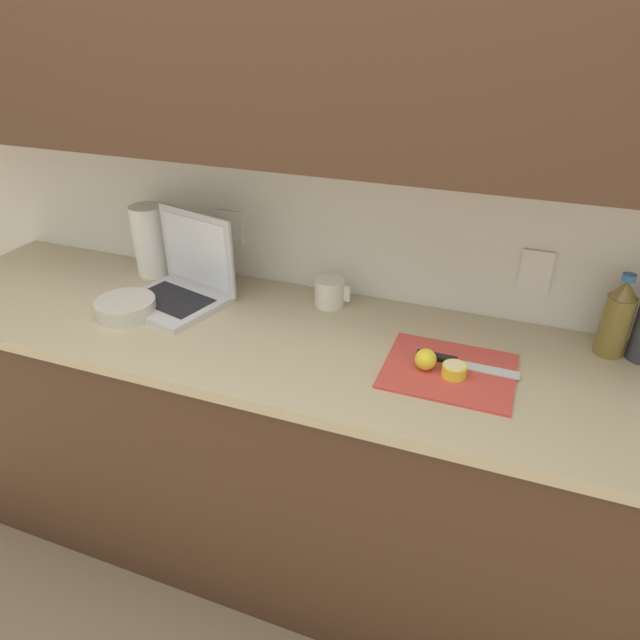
% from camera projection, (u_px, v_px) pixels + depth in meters
% --- Properties ---
extents(ground_plane, '(12.00, 12.00, 0.00)m').
position_uv_depth(ground_plane, '(280.00, 542.00, 2.18)').
color(ground_plane, '#847056').
rests_on(ground_plane, ground).
extents(wall_back, '(5.20, 0.38, 2.60)m').
position_uv_depth(wall_back, '(298.00, 102.00, 1.62)').
color(wall_back, white).
rests_on(wall_back, ground_plane).
extents(counter_unit, '(2.46, 0.66, 0.94)m').
position_uv_depth(counter_unit, '(270.00, 445.00, 1.95)').
color(counter_unit, '#472D1E').
rests_on(counter_unit, ground_plane).
extents(laptop, '(0.37, 0.34, 0.28)m').
position_uv_depth(laptop, '(183.00, 281.00, 1.87)').
color(laptop, silver).
rests_on(laptop, counter_unit).
extents(cutting_board, '(0.34, 0.29, 0.01)m').
position_uv_depth(cutting_board, '(449.00, 371.00, 1.53)').
color(cutting_board, '#D1473D').
rests_on(cutting_board, counter_unit).
extents(knife, '(0.28, 0.04, 0.02)m').
position_uv_depth(knife, '(449.00, 360.00, 1.55)').
color(knife, silver).
rests_on(knife, cutting_board).
extents(lemon_half_cut, '(0.06, 0.06, 0.03)m').
position_uv_depth(lemon_half_cut, '(454.00, 370.00, 1.49)').
color(lemon_half_cut, yellow).
rests_on(lemon_half_cut, cutting_board).
extents(lemon_whole_beside, '(0.06, 0.06, 0.06)m').
position_uv_depth(lemon_whole_beside, '(426.00, 359.00, 1.52)').
color(lemon_whole_beside, yellow).
rests_on(lemon_whole_beside, cutting_board).
extents(bottle_green_soda, '(0.08, 0.08, 0.24)m').
position_uv_depth(bottle_green_soda, '(617.00, 318.00, 1.56)').
color(bottle_green_soda, olive).
rests_on(bottle_green_soda, counter_unit).
extents(measuring_cup, '(0.12, 0.10, 0.09)m').
position_uv_depth(measuring_cup, '(330.00, 292.00, 1.84)').
color(measuring_cup, silver).
rests_on(measuring_cup, counter_unit).
extents(bowl_white, '(0.19, 0.19, 0.05)m').
position_uv_depth(bowl_white, '(126.00, 307.00, 1.80)').
color(bowl_white, beige).
rests_on(bowl_white, counter_unit).
extents(paper_towel_roll, '(0.12, 0.12, 0.25)m').
position_uv_depth(paper_towel_roll, '(151.00, 240.00, 2.02)').
color(paper_towel_roll, white).
rests_on(paper_towel_roll, counter_unit).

